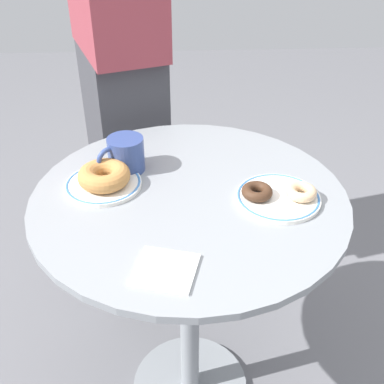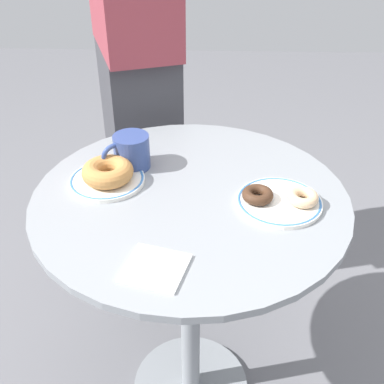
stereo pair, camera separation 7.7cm
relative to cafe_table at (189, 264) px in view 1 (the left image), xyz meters
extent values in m
cylinder|color=gray|center=(0.00, 0.00, 0.21)|extent=(0.75, 0.75, 0.02)
cylinder|color=gray|center=(0.00, 0.00, -0.16)|extent=(0.06, 0.06, 0.72)
cylinder|color=white|center=(-0.21, 0.05, 0.22)|extent=(0.18, 0.18, 0.01)
torus|color=#3D75BC|center=(-0.21, 0.05, 0.23)|extent=(0.18, 0.18, 0.01)
cylinder|color=white|center=(0.21, -0.03, 0.22)|extent=(0.20, 0.20, 0.01)
torus|color=#3D75BC|center=(0.21, -0.03, 0.23)|extent=(0.19, 0.19, 0.01)
torus|color=#BC7F42|center=(-0.20, 0.04, 0.25)|extent=(0.18, 0.18, 0.04)
torus|color=#E0B789|center=(0.26, -0.04, 0.24)|extent=(0.10, 0.10, 0.02)
torus|color=#422819|center=(0.16, -0.03, 0.24)|extent=(0.09, 0.09, 0.02)
cube|color=white|center=(-0.06, -0.26, 0.22)|extent=(0.14, 0.14, 0.01)
cylinder|color=#334784|center=(-0.15, 0.12, 0.26)|extent=(0.09, 0.09, 0.09)
torus|color=#334784|center=(-0.19, 0.09, 0.27)|extent=(0.06, 0.05, 0.07)
cube|color=#3D3D42|center=(-0.20, 0.57, -0.08)|extent=(0.32, 0.38, 0.93)
camera|label=1|loc=(-0.04, -0.93, 0.86)|focal=44.50mm
camera|label=2|loc=(0.04, -0.93, 0.86)|focal=44.50mm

